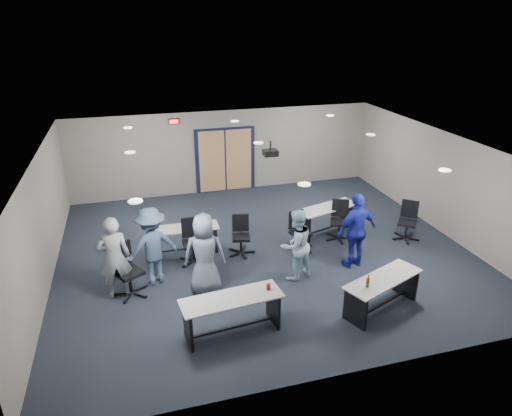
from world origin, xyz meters
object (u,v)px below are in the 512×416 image
object	(u,v)px
chair_back_b	(241,236)
chair_loose_left	(129,271)
table_front_right	(382,288)
person_plaid	(205,254)
table_back_right	(327,215)
person_back	(152,246)
chair_back_a	(193,242)
chair_loose_right	(408,221)
person_gray	(114,258)
person_navy	(356,231)
person_lightblue	(296,245)
chair_back_c	(300,232)
table_back_left	(185,235)
chair_back_d	(340,221)
table_front_left	(232,309)

from	to	relation	value
chair_back_b	chair_loose_left	world-z (taller)	chair_loose_left
table_front_right	person_plaid	distance (m)	3.68
table_back_right	person_plaid	size ratio (longest dim) A/B	1.06
chair_back_b	person_back	distance (m)	2.33
table_back_right	chair_back_b	bearing A→B (deg)	175.88
chair_back_b	chair_back_a	bearing A→B (deg)	-163.06
chair_back_b	chair_loose_right	bearing A→B (deg)	6.05
chair_loose_left	person_gray	bearing A→B (deg)	145.68
person_navy	chair_loose_right	bearing A→B (deg)	-168.43
chair_back_a	person_lightblue	size ratio (longest dim) A/B	0.66
chair_back_b	chair_back_c	world-z (taller)	chair_back_c
chair_back_a	chair_loose_right	world-z (taller)	chair_back_a
table_back_left	chair_back_c	xyz separation A→B (m)	(2.81, -0.66, 0.04)
chair_back_c	person_lightblue	distance (m)	1.38
chair_back_d	person_back	bearing A→B (deg)	-145.84
table_front_right	chair_back_c	distance (m)	2.91
table_front_right	table_back_right	distance (m)	3.64
person_plaid	table_front_right	bearing A→B (deg)	164.12
chair_loose_left	person_gray	size ratio (longest dim) A/B	0.62
table_front_right	chair_loose_left	bearing A→B (deg)	136.17
table_front_right	chair_loose_left	size ratio (longest dim) A/B	1.65
chair_back_b	chair_loose_right	xyz separation A→B (m)	(4.40, -0.42, 0.02)
person_lightblue	person_navy	size ratio (longest dim) A/B	0.90
table_front_left	person_navy	xyz separation A→B (m)	(3.33, 1.63, 0.39)
table_front_right	table_back_right	bearing A→B (deg)	61.48
chair_back_c	person_gray	xyz separation A→B (m)	(-4.44, -0.88, 0.41)
table_back_left	person_gray	world-z (taller)	person_gray
chair_back_b	person_gray	size ratio (longest dim) A/B	0.54
chair_loose_right	person_lightblue	xyz separation A→B (m)	(-3.50, -0.99, 0.31)
chair_back_d	person_plaid	world-z (taller)	person_plaid
table_back_right	person_navy	distance (m)	1.91
chair_loose_left	table_back_left	bearing A→B (deg)	17.71
chair_back_a	person_gray	distance (m)	2.04
chair_back_a	person_lightblue	distance (m)	2.48
table_back_left	person_gray	xyz separation A→B (m)	(-1.63, -1.54, 0.45)
table_front_right	chair_back_a	xyz separation A→B (m)	(-3.34, 2.93, 0.04)
chair_back_b	chair_loose_left	size ratio (longest dim) A/B	0.86
table_front_right	chair_back_c	bearing A→B (deg)	81.05
person_plaid	person_navy	bearing A→B (deg)	-167.49
chair_back_d	table_back_left	bearing A→B (deg)	-160.77
table_front_left	chair_back_a	xyz separation A→B (m)	(-0.30, 2.81, 0.02)
table_front_left	person_back	bearing A→B (deg)	114.24
person_navy	table_front_right	bearing A→B (deg)	68.11
chair_back_b	person_back	xyz separation A→B (m)	(-2.17, -0.74, 0.40)
person_navy	person_gray	bearing A→B (deg)	-14.52
table_front_left	chair_back_d	xyz separation A→B (m)	(3.59, 3.00, 0.00)
table_front_left	chair_back_a	distance (m)	2.83
person_gray	person_navy	size ratio (longest dim) A/B	1.00
table_front_left	chair_loose_left	distance (m)	2.56
table_back_right	person_lightblue	xyz separation A→B (m)	(-1.65, -1.98, 0.33)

